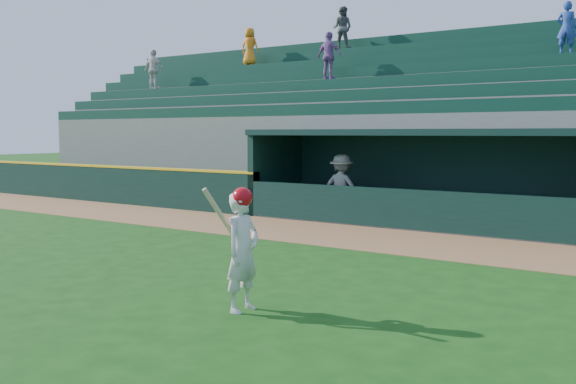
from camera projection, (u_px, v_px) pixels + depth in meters
name	position (u px, v px, depth m)	size (l,w,h in m)	color
ground	(232.00, 279.00, 10.37)	(120.00, 120.00, 0.00)	#164210
warning_track	(371.00, 238.00, 14.39)	(40.00, 3.00, 0.01)	#906039
field_wall_left	(82.00, 183.00, 22.61)	(15.50, 0.30, 1.20)	black
wall_stripe_left	(81.00, 165.00, 22.55)	(15.50, 0.32, 0.06)	yellow
dugout_player_inside	(342.00, 187.00, 17.37)	(1.15, 0.66, 1.79)	gray
dugout	(426.00, 171.00, 16.81)	(9.40, 2.80, 2.46)	slate
stands	(483.00, 132.00, 20.45)	(34.50, 6.25, 7.13)	slate
batter_at_plate	(242.00, 249.00, 8.46)	(0.51, 0.75, 1.67)	silver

